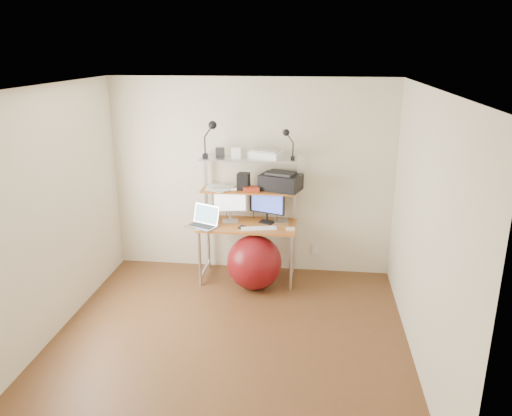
{
  "coord_description": "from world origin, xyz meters",
  "views": [
    {
      "loc": [
        0.79,
        -4.33,
        2.84
      ],
      "look_at": [
        0.14,
        1.15,
        1.05
      ],
      "focal_mm": 35.0,
      "sensor_mm": 36.0,
      "label": 1
    }
  ],
  "objects": [
    {
      "name": "mouse",
      "position": [
        0.54,
        1.29,
        0.75
      ],
      "size": [
        0.11,
        0.08,
        0.03
      ],
      "primitive_type": "cube",
      "rotation": [
        0.0,
        0.0,
        0.21
      ],
      "color": "white",
      "rests_on": "desktop"
    },
    {
      "name": "scanner",
      "position": [
        0.21,
        1.58,
        1.6
      ],
      "size": [
        0.43,
        0.35,
        0.1
      ],
      "rotation": [
        0.0,
        0.0,
        -0.32
      ],
      "color": "white",
      "rests_on": "top_shelf"
    },
    {
      "name": "box_white",
      "position": [
        -0.14,
        1.53,
        1.62
      ],
      "size": [
        0.12,
        0.1,
        0.14
      ],
      "primitive_type": "cube",
      "rotation": [
        0.0,
        0.0,
        -0.01
      ],
      "color": "white",
      "rests_on": "top_shelf"
    },
    {
      "name": "mac_mini",
      "position": [
        0.41,
        1.52,
        0.76
      ],
      "size": [
        0.21,
        0.21,
        0.03
      ],
      "primitive_type": "cube",
      "rotation": [
        0.0,
        0.0,
        0.16
      ],
      "color": "#B7B6BB",
      "rests_on": "desktop"
    },
    {
      "name": "monitor_black",
      "position": [
        0.23,
        1.54,
        0.97
      ],
      "size": [
        0.45,
        0.2,
        0.47
      ],
      "rotation": [
        0.0,
        0.0,
        -0.35
      ],
      "color": "black",
      "rests_on": "desktop"
    },
    {
      "name": "paper_stack",
      "position": [
        -0.37,
        1.57,
        1.16
      ],
      "size": [
        0.39,
        0.43,
        0.02
      ],
      "color": "white",
      "rests_on": "mid_shelf"
    },
    {
      "name": "clip_lamp_right",
      "position": [
        0.47,
        1.49,
        1.82
      ],
      "size": [
        0.15,
        0.08,
        0.37
      ],
      "color": "black",
      "rests_on": "top_shelf"
    },
    {
      "name": "room",
      "position": [
        0.0,
        0.0,
        1.25
      ],
      "size": [
        3.6,
        3.6,
        3.6
      ],
      "color": "brown",
      "rests_on": "ground"
    },
    {
      "name": "monitor_silver",
      "position": [
        -0.23,
        1.53,
        1.0
      ],
      "size": [
        0.43,
        0.19,
        0.48
      ],
      "rotation": [
        0.0,
        0.0,
        0.22
      ],
      "color": "#AEAEB3",
      "rests_on": "desktop"
    },
    {
      "name": "computer_desk",
      "position": [
        0.0,
        1.5,
        0.96
      ],
      "size": [
        1.2,
        0.6,
        1.57
      ],
      "color": "#BD6824",
      "rests_on": "ground"
    },
    {
      "name": "phone",
      "position": [
        -0.06,
        1.31,
        0.74
      ],
      "size": [
        0.09,
        0.13,
        0.01
      ],
      "primitive_type": "cube",
      "rotation": [
        0.0,
        0.0,
        -0.29
      ],
      "color": "black",
      "rests_on": "desktop"
    },
    {
      "name": "laptop",
      "position": [
        -0.52,
        1.32,
        0.79
      ],
      "size": [
        0.45,
        0.42,
        0.32
      ],
      "rotation": [
        0.0,
        0.0,
        -0.44
      ],
      "color": "#B7B6BB",
      "rests_on": "desktop"
    },
    {
      "name": "wall_outlet",
      "position": [
        0.85,
        1.79,
        0.3
      ],
      "size": [
        0.08,
        0.01,
        0.12
      ],
      "primitive_type": "cube",
      "color": "white",
      "rests_on": "room"
    },
    {
      "name": "clip_lamp_left",
      "position": [
        -0.44,
        1.48,
        1.88
      ],
      "size": [
        0.18,
        0.1,
        0.45
      ],
      "color": "black",
      "rests_on": "top_shelf"
    },
    {
      "name": "printer",
      "position": [
        0.39,
        1.6,
        1.26
      ],
      "size": [
        0.56,
        0.46,
        0.23
      ],
      "rotation": [
        0.0,
        0.0,
        -0.32
      ],
      "color": "black",
      "rests_on": "mid_shelf"
    },
    {
      "name": "box_grey",
      "position": [
        -0.36,
        1.59,
        1.61
      ],
      "size": [
        0.13,
        0.13,
        0.11
      ],
      "primitive_type": "cube",
      "rotation": [
        0.0,
        0.0,
        0.18
      ],
      "color": "#29292C",
      "rests_on": "top_shelf"
    },
    {
      "name": "nas_cube",
      "position": [
        -0.06,
        1.56,
        1.26
      ],
      "size": [
        0.16,
        0.16,
        0.21
      ],
      "primitive_type": "cube",
      "rotation": [
        0.0,
        0.0,
        -0.1
      ],
      "color": "black",
      "rests_on": "mid_shelf"
    },
    {
      "name": "keyboard",
      "position": [
        0.16,
        1.29,
        0.75
      ],
      "size": [
        0.45,
        0.22,
        0.01
      ],
      "primitive_type": "cube",
      "rotation": [
        0.0,
        0.0,
        0.24
      ],
      "color": "white",
      "rests_on": "desktop"
    },
    {
      "name": "red_box",
      "position": [
        0.04,
        1.5,
        1.18
      ],
      "size": [
        0.22,
        0.17,
        0.05
      ],
      "primitive_type": "cube",
      "rotation": [
        0.0,
        0.0,
        0.24
      ],
      "color": "#BD381E",
      "rests_on": "mid_shelf"
    },
    {
      "name": "exercise_ball",
      "position": [
        0.11,
        1.2,
        0.33
      ],
      "size": [
        0.67,
        0.67,
        0.67
      ],
      "primitive_type": "sphere",
      "color": "#690D0B",
      "rests_on": "floor"
    }
  ]
}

